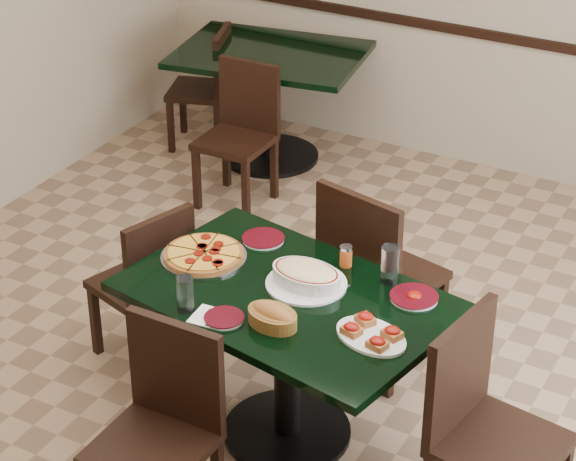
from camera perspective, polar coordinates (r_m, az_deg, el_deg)
The scene contains 20 objects.
floor at distance 5.33m, azimuth 0.67°, elevation -8.48°, with size 5.50×5.50×0.00m, color #8C6F50.
main_table at distance 4.79m, azimuth -0.05°, elevation -5.05°, with size 1.47×1.09×0.75m.
back_table at distance 7.32m, azimuth -0.91°, elevation 7.42°, with size 1.29×1.03×0.75m.
chair_far at distance 5.22m, azimuth 4.31°, elevation -1.99°, with size 0.56×0.56×1.00m.
chair_near at distance 4.43m, azimuth -6.38°, elevation -9.58°, with size 0.42×0.42×0.90m.
chair_right at distance 4.42m, azimuth 9.82°, elevation -9.47°, with size 0.51×0.51×0.96m.
chair_left at distance 5.36m, azimuth -7.07°, elevation -2.47°, with size 0.49×0.49×0.84m.
back_chair_near at distance 6.82m, azimuth -2.38°, elevation 5.31°, with size 0.41×0.41×0.87m.
back_chair_left at distance 7.56m, azimuth -4.03°, elevation 7.51°, with size 0.48×0.48×0.82m.
pepperoni_pizza at distance 4.94m, azimuth -4.30°, elevation -1.22°, with size 0.38×0.38×0.04m.
lasagna_casserole at distance 4.72m, azimuth 0.94°, elevation -2.31°, with size 0.35×0.35×0.09m.
bread_basket at distance 4.48m, azimuth -0.79°, elevation -4.37°, with size 0.25×0.19×0.09m.
bruschetta_platter at distance 4.42m, azimuth 4.25°, elevation -5.21°, with size 0.37×0.31×0.05m.
side_plate_near at distance 4.53m, azimuth -3.27°, elevation -4.47°, with size 0.17×0.17×0.02m.
side_plate_far_r at distance 4.68m, azimuth 6.42°, elevation -3.36°, with size 0.20×0.20×0.03m.
side_plate_far_l at distance 5.06m, azimuth -1.26°, elevation -0.42°, with size 0.19×0.19×0.02m.
napkin_setting at distance 4.55m, azimuth -3.98°, elevation -4.41°, with size 0.15×0.15×0.01m.
water_glass_a at distance 4.75m, azimuth 5.19°, elevation -1.72°, with size 0.08×0.08×0.17m, color silver.
water_glass_b at distance 4.57m, azimuth -5.24°, elevation -3.21°, with size 0.07×0.07×0.15m, color silver.
pepper_shaker at distance 4.86m, azimuth 2.96°, elevation -1.29°, with size 0.06×0.06×0.10m.
Camera 1 is at (1.97, -3.70, 3.30)m, focal length 70.00 mm.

